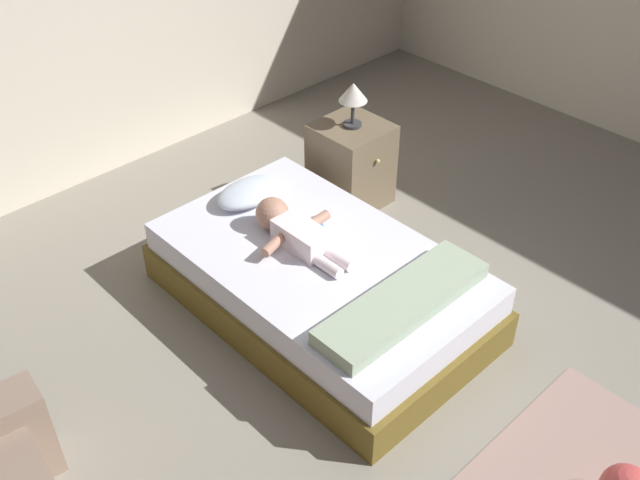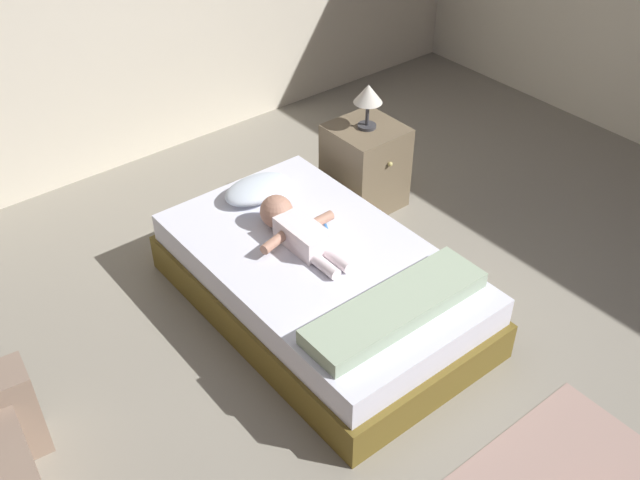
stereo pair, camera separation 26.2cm
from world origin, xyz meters
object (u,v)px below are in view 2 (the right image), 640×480
object	(u,v)px
lamp	(368,96)
pillow	(257,189)
bed	(320,283)
toothbrush	(325,223)
nightstand	(365,166)
baby	(294,228)

from	to	relation	value
lamp	pillow	bearing A→B (deg)	178.84
bed	toothbrush	world-z (taller)	toothbrush
nightstand	lamp	xyz separation A→B (m)	(-0.00, 0.00, 0.51)
lamp	toothbrush	bearing A→B (deg)	-147.85
bed	toothbrush	xyz separation A→B (m)	(0.19, 0.20, 0.21)
bed	baby	xyz separation A→B (m)	(-0.02, 0.20, 0.28)
toothbrush	pillow	bearing A→B (deg)	107.18
pillow	toothbrush	distance (m)	0.48
baby	nightstand	bearing A→B (deg)	25.80
lamp	baby	bearing A→B (deg)	-154.20
nightstand	lamp	distance (m)	0.51
bed	pillow	xyz separation A→B (m)	(0.05, 0.66, 0.26)
baby	lamp	size ratio (longest dim) A/B	2.26
toothbrush	lamp	size ratio (longest dim) A/B	0.48
baby	nightstand	world-z (taller)	baby
baby	nightstand	size ratio (longest dim) A/B	1.16
bed	nightstand	distance (m)	1.11
bed	nightstand	xyz separation A→B (m)	(0.90, 0.64, 0.10)
toothbrush	nightstand	size ratio (longest dim) A/B	0.25
toothbrush	nightstand	distance (m)	0.84
pillow	lamp	xyz separation A→B (m)	(0.85, -0.02, 0.35)
baby	toothbrush	xyz separation A→B (m)	(0.22, 0.00, -0.07)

